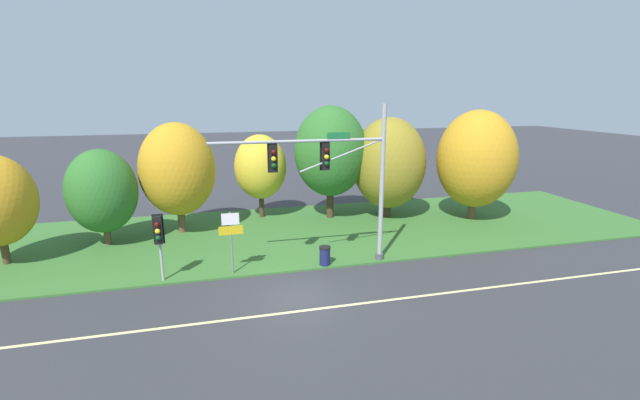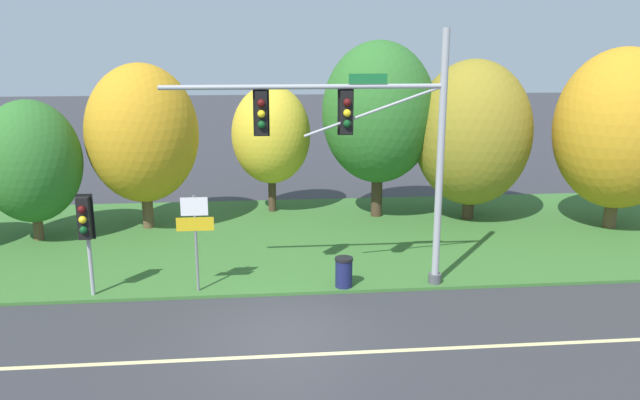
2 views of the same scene
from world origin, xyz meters
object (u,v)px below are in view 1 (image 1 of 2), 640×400
at_px(route_sign_post, 231,233).
at_px(tree_tall_centre, 330,152).
at_px(tree_mid_verge, 260,167).
at_px(pedestrian_signal_near_kerb, 158,234).
at_px(traffic_signal_mast, 338,171).
at_px(trash_bin, 325,256).
at_px(tree_right_far, 389,163).
at_px(tree_behind_signpost, 178,169).
at_px(tree_furthest_back, 476,159).
at_px(tree_left_of_mast, 102,191).

relative_size(route_sign_post, tree_tall_centre, 0.40).
bearing_deg(tree_tall_centre, tree_mid_verge, 164.59).
bearing_deg(pedestrian_signal_near_kerb, traffic_signal_mast, 0.87).
relative_size(pedestrian_signal_near_kerb, tree_tall_centre, 0.42).
height_order(tree_mid_verge, trash_bin, tree_mid_verge).
bearing_deg(pedestrian_signal_near_kerb, tree_right_far, 27.86).
xyz_separation_m(pedestrian_signal_near_kerb, tree_behind_signpost, (0.44, 7.18, 1.58)).
height_order(pedestrian_signal_near_kerb, tree_furthest_back, tree_furthest_back).
height_order(traffic_signal_mast, pedestrian_signal_near_kerb, traffic_signal_mast).
relative_size(tree_left_of_mast, tree_furthest_back, 0.74).
height_order(pedestrian_signal_near_kerb, tree_left_of_mast, tree_left_of_mast).
bearing_deg(route_sign_post, tree_behind_signpost, 110.58).
bearing_deg(tree_mid_verge, pedestrian_signal_near_kerb, -120.60).
relative_size(pedestrian_signal_near_kerb, tree_behind_signpost, 0.47).
distance_m(pedestrian_signal_near_kerb, tree_left_of_mast, 6.89).
xyz_separation_m(traffic_signal_mast, tree_left_of_mast, (-11.55, 5.80, -1.62)).
bearing_deg(pedestrian_signal_near_kerb, tree_furthest_back, 15.92).
height_order(traffic_signal_mast, route_sign_post, traffic_signal_mast).
bearing_deg(pedestrian_signal_near_kerb, tree_tall_centre, 39.00).
relative_size(route_sign_post, tree_right_far, 0.44).
bearing_deg(tree_furthest_back, tree_behind_signpost, 174.61).
height_order(tree_mid_verge, tree_right_far, tree_right_far).
bearing_deg(tree_tall_centre, route_sign_post, -131.09).
bearing_deg(route_sign_post, tree_furthest_back, 18.23).
relative_size(tree_behind_signpost, tree_tall_centre, 0.88).
bearing_deg(pedestrian_signal_near_kerb, tree_mid_verge, 59.40).
bearing_deg(traffic_signal_mast, tree_right_far, 51.80).
xyz_separation_m(tree_mid_verge, trash_bin, (1.98, -9.18, -2.93)).
relative_size(tree_behind_signpost, tree_furthest_back, 0.92).
distance_m(tree_mid_verge, tree_right_far, 8.50).
height_order(tree_right_far, tree_furthest_back, tree_furthest_back).
distance_m(tree_mid_verge, tree_furthest_back, 14.09).
relative_size(pedestrian_signal_near_kerb, route_sign_post, 1.05).
height_order(tree_left_of_mast, tree_tall_centre, tree_tall_centre).
xyz_separation_m(tree_left_of_mast, tree_tall_centre, (13.37, 2.13, 1.44)).
bearing_deg(tree_behind_signpost, tree_tall_centre, 5.24).
bearing_deg(tree_right_far, tree_left_of_mast, -175.55).
height_order(traffic_signal_mast, tree_left_of_mast, traffic_signal_mast).
bearing_deg(tree_tall_centre, tree_right_far, -11.79).
distance_m(tree_left_of_mast, tree_right_far, 17.23).
xyz_separation_m(tree_right_far, trash_bin, (-6.27, -7.16, -3.17)).
distance_m(traffic_signal_mast, tree_tall_centre, 8.14).
bearing_deg(tree_left_of_mast, tree_furthest_back, -1.27).
bearing_deg(tree_right_far, route_sign_post, -146.39).
relative_size(traffic_signal_mast, tree_behind_signpost, 1.26).
height_order(tree_mid_verge, tree_tall_centre, tree_tall_centre).
xyz_separation_m(traffic_signal_mast, tree_furthest_back, (10.91, 5.30, -0.63)).
xyz_separation_m(route_sign_post, tree_right_far, (10.67, 7.09, 1.66)).
relative_size(route_sign_post, tree_mid_verge, 0.53).
height_order(tree_left_of_mast, tree_furthest_back, tree_furthest_back).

